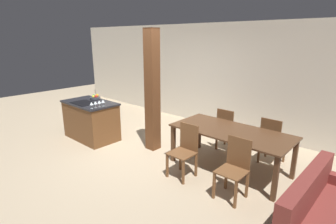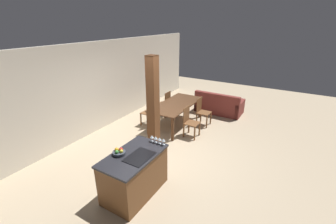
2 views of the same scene
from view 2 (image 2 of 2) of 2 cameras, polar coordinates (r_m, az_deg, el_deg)
ground_plane at (r=5.97m, az=-1.31°, el=-10.75°), size 16.00×16.00×0.00m
wall_back at (r=7.00m, az=-19.66°, el=5.19°), size 11.20×0.08×2.70m
kitchen_island at (r=4.63m, az=-8.49°, el=-15.27°), size 1.34×0.78×0.90m
fruit_bowl at (r=4.41m, az=-12.36°, el=-9.87°), size 0.25×0.25×0.12m
wine_glass_near at (r=4.57m, az=-1.18°, el=-7.16°), size 0.08×0.08×0.14m
wine_glass_middle at (r=4.61m, az=-2.18°, el=-6.86°), size 0.08×0.08×0.14m
wine_glass_far at (r=4.66m, az=-3.16°, el=-6.57°), size 0.08×0.08×0.14m
wine_glass_end at (r=4.70m, az=-4.12°, el=-6.28°), size 0.08×0.08×0.14m
dining_table at (r=7.29m, az=2.11°, el=1.52°), size 2.09×0.98×0.75m
dining_chair_near_left at (r=6.68m, az=5.53°, el=-2.35°), size 0.40×0.40×0.92m
dining_chair_near_right at (r=7.48m, az=8.64°, el=0.26°), size 0.40×0.40×0.92m
dining_chair_far_left at (r=7.35m, az=-4.60°, el=0.03°), size 0.40×0.40×0.92m
dining_chair_far_right at (r=8.08m, az=-0.77°, el=2.21°), size 0.40×0.40×0.92m
couch at (r=8.68m, az=12.76°, el=1.61°), size 0.89×1.70×0.81m
timber_post at (r=5.60m, az=-3.80°, el=1.36°), size 0.24×0.24×2.52m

